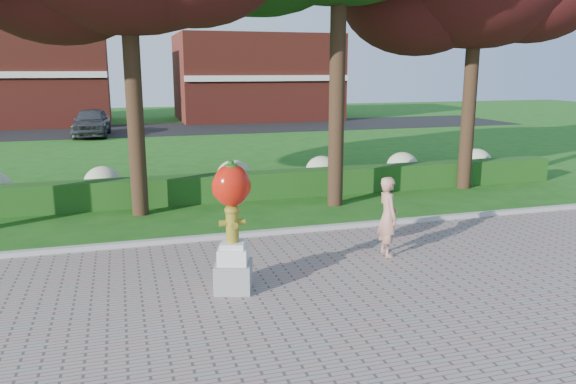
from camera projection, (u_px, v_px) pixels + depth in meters
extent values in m
plane|color=#1A5615|center=(266.00, 286.00, 10.32)|extent=(100.00, 100.00, 0.00)
cube|color=#ADADA5|center=(234.00, 236.00, 13.11)|extent=(40.00, 0.18, 0.15)
cube|color=#144513|center=(208.00, 188.00, 16.78)|extent=(24.00, 0.70, 0.80)
ellipsoid|color=beige|center=(103.00, 183.00, 16.84)|extent=(1.10, 1.10, 0.99)
ellipsoid|color=beige|center=(234.00, 175.00, 17.96)|extent=(1.10, 1.10, 0.99)
ellipsoid|color=beige|center=(322.00, 171.00, 18.80)|extent=(1.10, 1.10, 0.99)
ellipsoid|color=beige|center=(402.00, 166.00, 19.64)|extent=(1.10, 1.10, 0.99)
ellipsoid|color=beige|center=(476.00, 162.00, 20.48)|extent=(1.10, 1.10, 0.99)
cube|color=black|center=(159.00, 129.00, 36.50)|extent=(50.00, 8.00, 0.02)
cube|color=maroon|center=(1.00, 74.00, 38.56)|extent=(14.00, 8.00, 7.00)
cube|color=maroon|center=(256.00, 77.00, 43.66)|extent=(12.00, 8.00, 6.40)
cylinder|color=black|center=(134.00, 101.00, 14.70)|extent=(0.44, 0.44, 6.16)
cylinder|color=black|center=(337.00, 78.00, 15.65)|extent=(0.44, 0.44, 7.28)
cylinder|color=black|center=(469.00, 99.00, 18.14)|extent=(0.44, 0.44, 5.88)
cube|color=gray|center=(233.00, 276.00, 9.97)|extent=(0.80, 0.80, 0.51)
cube|color=silver|center=(233.00, 255.00, 9.89)|extent=(0.64, 0.64, 0.29)
cube|color=silver|center=(233.00, 244.00, 9.84)|extent=(0.51, 0.51, 0.10)
cylinder|color=olive|center=(232.00, 226.00, 9.77)|extent=(0.22, 0.22, 0.57)
ellipsoid|color=olive|center=(232.00, 210.00, 9.71)|extent=(0.27, 0.27, 0.19)
cylinder|color=olive|center=(223.00, 223.00, 9.71)|extent=(0.12, 0.11, 0.11)
cylinder|color=olive|center=(241.00, 222.00, 9.80)|extent=(0.12, 0.11, 0.11)
cylinder|color=olive|center=(234.00, 225.00, 9.61)|extent=(0.12, 0.12, 0.12)
cylinder|color=olive|center=(232.00, 205.00, 9.69)|extent=(0.08, 0.08, 0.05)
ellipsoid|color=red|center=(231.00, 185.00, 9.61)|extent=(0.64, 0.57, 0.74)
ellipsoid|color=red|center=(221.00, 187.00, 9.57)|extent=(0.31, 0.31, 0.47)
ellipsoid|color=red|center=(242.00, 186.00, 9.67)|extent=(0.31, 0.31, 0.47)
cylinder|color=#1C5613|center=(231.00, 164.00, 9.53)|extent=(0.10, 0.10, 0.12)
ellipsoid|color=#1C5613|center=(231.00, 166.00, 9.54)|extent=(0.25, 0.25, 0.08)
imported|color=tan|center=(388.00, 216.00, 11.73)|extent=(0.44, 0.64, 1.69)
imported|color=#3A3D42|center=(91.00, 122.00, 32.72)|extent=(2.23, 4.91, 1.63)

